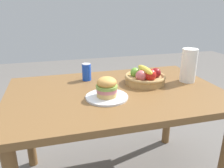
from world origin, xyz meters
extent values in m
cube|color=brown|center=(0.00, 0.00, 0.73)|extent=(1.40, 0.90, 0.04)
cylinder|color=brown|center=(-0.62, 0.37, 0.35)|extent=(0.07, 0.07, 0.71)
cylinder|color=brown|center=(0.62, 0.37, 0.35)|extent=(0.07, 0.07, 0.71)
cylinder|color=white|center=(-0.09, -0.10, 0.76)|extent=(0.26, 0.26, 0.01)
cylinder|color=#DBAD60|center=(-0.09, -0.10, 0.78)|extent=(0.12, 0.12, 0.03)
cylinder|color=#C67075|center=(-0.09, -0.10, 0.80)|extent=(0.13, 0.13, 0.02)
cylinder|color=#84A84C|center=(-0.09, -0.10, 0.82)|extent=(0.13, 0.13, 0.02)
ellipsoid|color=#DF9F4D|center=(-0.09, -0.10, 0.85)|extent=(0.12, 0.12, 0.07)
cylinder|color=blue|center=(-0.15, 0.26, 0.81)|extent=(0.07, 0.07, 0.12)
cylinder|color=silver|center=(-0.15, 0.26, 0.87)|extent=(0.06, 0.06, 0.00)
cylinder|color=tan|center=(0.24, 0.08, 0.78)|extent=(0.28, 0.28, 0.05)
torus|color=tan|center=(0.24, 0.08, 0.80)|extent=(0.29, 0.29, 0.02)
sphere|color=maroon|center=(0.31, 0.07, 0.83)|extent=(0.07, 0.07, 0.07)
sphere|color=gold|center=(0.25, 0.12, 0.83)|extent=(0.07, 0.07, 0.07)
sphere|color=#6BAD38|center=(0.18, 0.12, 0.83)|extent=(0.07, 0.07, 0.07)
sphere|color=#D16066|center=(0.19, 0.03, 0.83)|extent=(0.07, 0.07, 0.07)
sphere|color=red|center=(0.25, 0.02, 0.83)|extent=(0.08, 0.08, 0.08)
ellipsoid|color=yellow|center=(0.23, 0.06, 0.86)|extent=(0.07, 0.20, 0.06)
cylinder|color=white|center=(0.56, 0.04, 0.87)|extent=(0.11, 0.11, 0.24)
camera|label=1|loc=(-0.38, -1.31, 1.30)|focal=35.92mm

